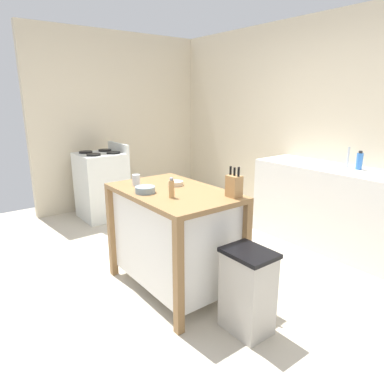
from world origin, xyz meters
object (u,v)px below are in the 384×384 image
stove (102,185)px  trash_bin (247,291)px  bottle_dish_soap (359,161)px  kitchen_island (174,234)px  pepper_grinder (172,188)px  sink_faucet (348,157)px  bowl_ceramic_small (145,189)px  drinking_cup (136,180)px  bowl_stoneware_deep (176,183)px  knife_block (234,186)px

stove → trash_bin: bearing=-3.7°
bottle_dish_soap → kitchen_island: bearing=-104.7°
kitchen_island → pepper_grinder: (0.18, -0.14, 0.48)m
trash_bin → sink_faucet: (-0.43, 1.98, 0.71)m
bowl_ceramic_small → pepper_grinder: (0.25, 0.09, 0.05)m
drinking_cup → trash_bin: drinking_cup is taller
bowl_stoneware_deep → sink_faucet: sink_faucet is taller
knife_block → drinking_cup: (-0.78, -0.43, -0.04)m
trash_bin → sink_faucet: 2.15m
pepper_grinder → trash_bin: bearing=18.6°
bowl_ceramic_small → trash_bin: 1.12m
pepper_grinder → bottle_dish_soap: bottle_dish_soap is taller
kitchen_island → bowl_ceramic_small: bearing=-106.8°
stove → sink_faucet: bearing=34.9°
pepper_grinder → bottle_dish_soap: (0.35, 2.16, 0.03)m
kitchen_island → drinking_cup: 0.58m
drinking_cup → sink_faucet: sink_faucet is taller
knife_block → bowl_stoneware_deep: (-0.57, -0.15, -0.07)m
drinking_cup → bowl_ceramic_small: bearing=-13.2°
bowl_stoneware_deep → bottle_dish_soap: (0.65, 1.91, 0.08)m
bowl_stoneware_deep → bottle_dish_soap: size_ratio=0.67×
bowl_ceramic_small → bottle_dish_soap: size_ratio=0.82×
bowl_stoneware_deep → stove: 2.12m
pepper_grinder → knife_block: bearing=55.4°
trash_bin → stove: 3.00m
kitchen_island → bowl_stoneware_deep: size_ratio=8.65×
bowl_ceramic_small → sink_faucet: (0.45, 2.29, 0.09)m
pepper_grinder → stove: bearing=170.1°
kitchen_island → bowl_ceramic_small: size_ratio=7.04×
bowl_ceramic_small → bottle_dish_soap: (0.60, 2.25, 0.07)m
trash_bin → bottle_dish_soap: bottle_dish_soap is taller
bowl_ceramic_small → drinking_cup: bearing=166.8°
knife_block → sink_faucet: 1.80m
pepper_grinder → bottle_dish_soap: 2.19m
bowl_ceramic_small → pepper_grinder: 0.27m
bowl_ceramic_small → trash_bin: bowl_ceramic_small is taller
kitchen_island → stove: (-2.18, 0.27, -0.04)m
bowl_stoneware_deep → bowl_ceramic_small: 0.34m
bowl_ceramic_small → knife_block: bearing=43.3°
knife_block → trash_bin: bearing=-27.2°
bowl_stoneware_deep → trash_bin: 1.12m
pepper_grinder → stove: 2.45m
trash_bin → bottle_dish_soap: (-0.28, 1.94, 0.69)m
bowl_stoneware_deep → knife_block: bearing=15.1°
knife_block → stove: 2.69m
knife_block → bowl_ceramic_small: 0.72m
kitchen_island → bottle_dish_soap: (0.53, 2.02, 0.50)m
kitchen_island → drinking_cup: bearing=-153.2°
knife_block → bottle_dish_soap: 1.76m
kitchen_island → sink_faucet: sink_faucet is taller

